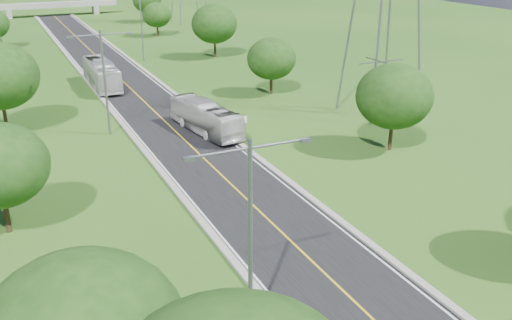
% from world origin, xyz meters
% --- Properties ---
extents(ground, '(260.00, 260.00, 0.00)m').
position_xyz_m(ground, '(0.00, 60.00, 0.00)').
color(ground, '#214D15').
rests_on(ground, ground).
extents(road, '(8.00, 150.00, 0.06)m').
position_xyz_m(road, '(0.00, 66.00, 0.03)').
color(road, black).
rests_on(road, ground).
extents(curb_left, '(0.50, 150.00, 0.22)m').
position_xyz_m(curb_left, '(-4.25, 66.00, 0.11)').
color(curb_left, gray).
rests_on(curb_left, ground).
extents(curb_right, '(0.50, 150.00, 0.22)m').
position_xyz_m(curb_right, '(4.25, 66.00, 0.11)').
color(curb_right, gray).
rests_on(curb_right, ground).
extents(speed_limit_sign, '(0.55, 0.09, 2.40)m').
position_xyz_m(speed_limit_sign, '(5.20, 37.98, 1.60)').
color(speed_limit_sign, slate).
rests_on(speed_limit_sign, ground).
extents(overpass, '(30.00, 3.00, 3.20)m').
position_xyz_m(overpass, '(0.00, 140.00, 2.41)').
color(overpass, gray).
rests_on(overpass, ground).
extents(streetlight_near_left, '(5.90, 0.25, 10.00)m').
position_xyz_m(streetlight_near_left, '(-6.00, 12.00, 5.94)').
color(streetlight_near_left, slate).
rests_on(streetlight_near_left, ground).
extents(streetlight_mid_left, '(5.90, 0.25, 10.00)m').
position_xyz_m(streetlight_mid_left, '(-6.00, 45.00, 5.94)').
color(streetlight_mid_left, slate).
rests_on(streetlight_mid_left, ground).
extents(streetlight_far_right, '(5.90, 0.25, 10.00)m').
position_xyz_m(streetlight_far_right, '(6.00, 78.00, 5.94)').
color(streetlight_far_right, slate).
rests_on(streetlight_far_right, ground).
extents(tree_rb, '(6.72, 6.72, 7.82)m').
position_xyz_m(tree_rb, '(16.00, 30.00, 4.95)').
color(tree_rb, black).
rests_on(tree_rb, ground).
extents(tree_rc, '(5.88, 5.88, 6.84)m').
position_xyz_m(tree_rc, '(15.00, 52.00, 4.33)').
color(tree_rc, black).
rests_on(tree_rc, ground).
extents(tree_rd, '(7.14, 7.14, 8.30)m').
position_xyz_m(tree_rd, '(17.00, 76.00, 5.27)').
color(tree_rd, black).
rests_on(tree_rd, ground).
extents(tree_re, '(5.46, 5.46, 6.35)m').
position_xyz_m(tree_re, '(14.50, 100.00, 4.02)').
color(tree_re, black).
rests_on(tree_re, ground).
extents(tree_rf, '(6.30, 6.30, 7.33)m').
position_xyz_m(tree_rf, '(18.00, 120.00, 4.64)').
color(tree_rf, black).
rests_on(tree_rf, ground).
extents(bus_outbound, '(4.08, 10.92, 2.97)m').
position_xyz_m(bus_outbound, '(2.64, 41.47, 1.55)').
color(bus_outbound, silver).
rests_on(bus_outbound, road).
extents(bus_inbound, '(2.97, 12.10, 3.36)m').
position_xyz_m(bus_inbound, '(-3.00, 64.03, 1.74)').
color(bus_inbound, silver).
rests_on(bus_inbound, road).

